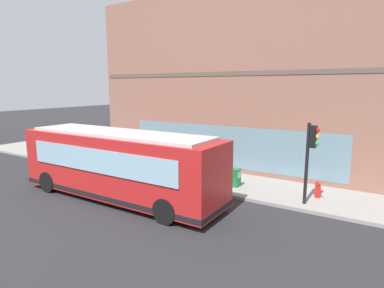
% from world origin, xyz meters
% --- Properties ---
extents(ground, '(120.00, 120.00, 0.00)m').
position_xyz_m(ground, '(0.00, 0.00, 0.00)').
color(ground, '#262628').
extents(sidewalk_curb, '(3.69, 40.00, 0.15)m').
position_xyz_m(sidewalk_curb, '(4.45, 0.00, 0.07)').
color(sidewalk_curb, gray).
rests_on(sidewalk_curb, ground).
extents(building_corner, '(8.42, 18.59, 10.43)m').
position_xyz_m(building_corner, '(10.47, 0.00, 5.21)').
color(building_corner, '#8C5B4C').
rests_on(building_corner, ground).
extents(city_bus_nearside, '(2.61, 10.04, 3.07)m').
position_xyz_m(city_bus_nearside, '(-0.05, 2.28, 1.55)').
color(city_bus_nearside, red).
rests_on(city_bus_nearside, ground).
extents(traffic_light_near_corner, '(0.32, 0.49, 3.43)m').
position_xyz_m(traffic_light_near_corner, '(3.28, -5.25, 2.54)').
color(traffic_light_near_corner, black).
rests_on(traffic_light_near_corner, sidewalk_curb).
extents(fire_hydrant, '(0.35, 0.35, 0.74)m').
position_xyz_m(fire_hydrant, '(4.36, -5.45, 0.51)').
color(fire_hydrant, red).
rests_on(fire_hydrant, sidewalk_curb).
extents(pedestrian_by_light_pole, '(0.32, 0.32, 1.76)m').
position_xyz_m(pedestrian_by_light_pole, '(3.88, 8.70, 1.17)').
color(pedestrian_by_light_pole, '#B23338').
rests_on(pedestrian_by_light_pole, sidewalk_curb).
extents(pedestrian_near_building_entrance, '(0.32, 0.32, 1.75)m').
position_xyz_m(pedestrian_near_building_entrance, '(4.71, 6.54, 1.16)').
color(pedestrian_near_building_entrance, gold).
rests_on(pedestrian_near_building_entrance, sidewalk_curb).
extents(pedestrian_walking_along_curb, '(0.32, 0.32, 1.62)m').
position_xyz_m(pedestrian_walking_along_curb, '(5.43, 0.30, 1.07)').
color(pedestrian_walking_along_curb, '#99994C').
rests_on(pedestrian_walking_along_curb, sidewalk_curb).
extents(newspaper_vending_box, '(0.44, 0.42, 0.90)m').
position_xyz_m(newspaper_vending_box, '(3.91, -1.67, 0.60)').
color(newspaper_vending_box, '#197233').
rests_on(newspaper_vending_box, sidewalk_curb).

